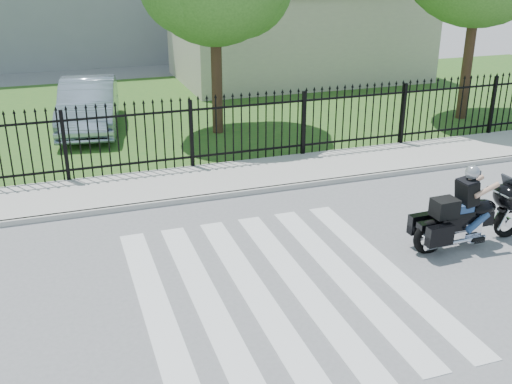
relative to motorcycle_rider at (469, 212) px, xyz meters
name	(u,v)px	position (x,y,z in m)	size (l,w,h in m)	color
ground	(277,288)	(-3.90, -0.31, -0.66)	(120.00, 120.00, 0.00)	slate
crosswalk	(277,287)	(-3.90, -0.31, -0.66)	(5.00, 5.50, 0.01)	silver
sidewalk	(203,181)	(-3.90, 4.69, -0.60)	(40.00, 2.00, 0.12)	#ADAAA3
curb	(214,196)	(-3.90, 3.69, -0.60)	(40.00, 0.12, 0.12)	#ADAAA3
grass_strip	(152,113)	(-3.90, 11.69, -0.65)	(40.00, 12.00, 0.02)	#275A1E
iron_fence	(191,136)	(-3.90, 5.69, 0.24)	(26.00, 0.04, 1.80)	black
building_low	(298,36)	(3.10, 15.69, 1.09)	(10.00, 6.00, 3.50)	beige
motorcycle_rider	(469,212)	(0.00, 0.00, 0.00)	(2.46, 0.76, 1.62)	black
parked_car	(89,105)	(-6.02, 10.27, 0.12)	(1.61, 4.62, 1.52)	#90A1B5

